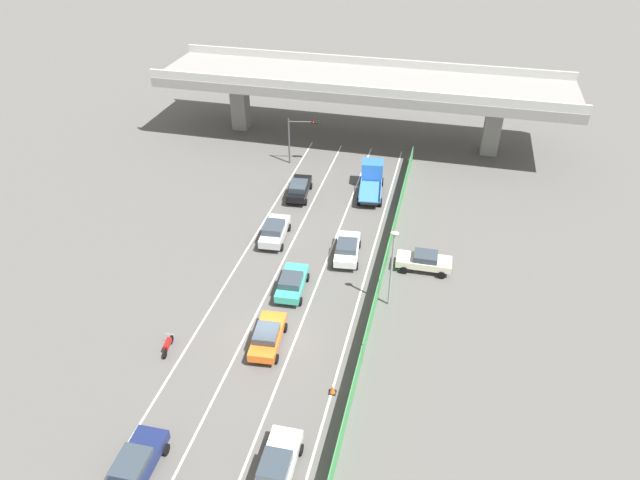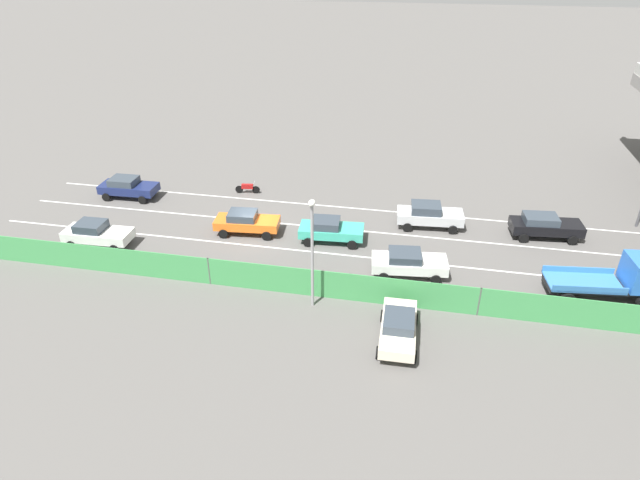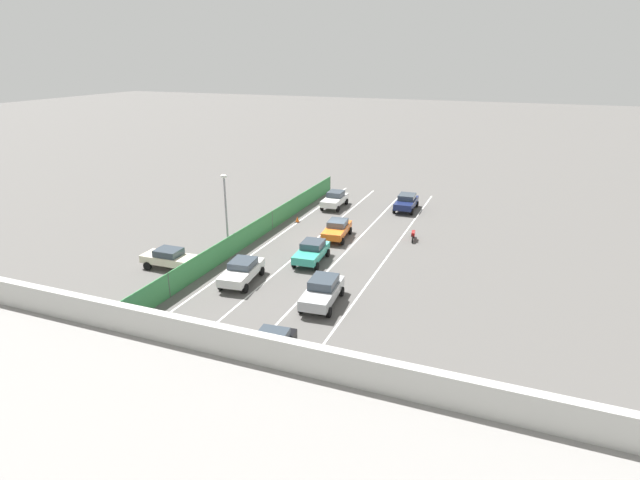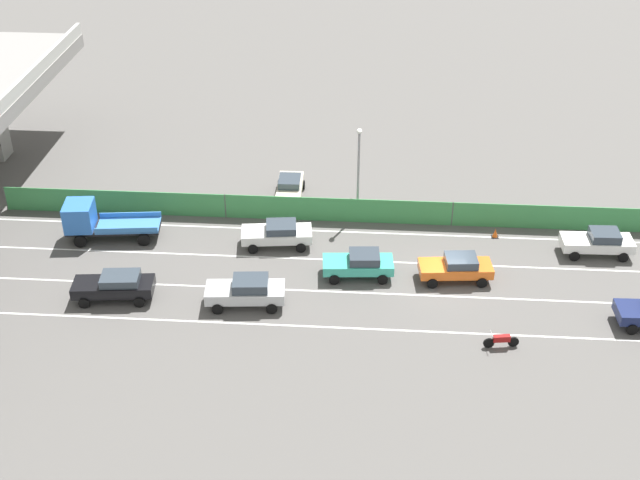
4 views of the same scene
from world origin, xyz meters
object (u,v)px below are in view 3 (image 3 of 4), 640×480
object	(u,v)px
street_lamp	(226,205)
car_taxi_orange	(337,229)
car_sedan_white	(335,199)
motorcycle	(413,235)
car_taxi_teal	(312,251)
traffic_light	(220,394)
car_sedan_black	(268,351)
parked_sedan_cream	(170,258)
traffic_cone	(297,219)
flatbed_truck_blue	(123,350)
car_hatchback_white	(242,270)
car_sedan_navy	(406,202)
car_sedan_silver	(322,290)

from	to	relation	value
street_lamp	car_taxi_orange	bearing A→B (deg)	-139.62
car_sedan_white	motorcycle	xyz separation A→B (m)	(-9.89, 7.13, -0.44)
car_taxi_teal	traffic_light	size ratio (longest dim) A/B	0.87
car_sedan_black	motorcycle	distance (m)	22.18
car_sedan_white	parked_sedan_cream	size ratio (longest dim) A/B	1.03
street_lamp	traffic_cone	distance (m)	10.07
car_sedan_black	traffic_cone	world-z (taller)	car_sedan_black
flatbed_truck_blue	motorcycle	distance (m)	26.86
flatbed_truck_blue	street_lamp	xyz separation A→B (m)	(4.14, -16.89, 2.64)
parked_sedan_cream	traffic_cone	bearing A→B (deg)	-107.09
car_hatchback_white	flatbed_truck_blue	size ratio (longest dim) A/B	0.76
car_sedan_navy	car_sedan_black	xyz separation A→B (m)	(0.36, 30.84, 0.01)
flatbed_truck_blue	parked_sedan_cream	bearing A→B (deg)	-62.53
car_taxi_orange	traffic_light	xyz separation A→B (m)	(-5.14, 26.98, 2.72)
car_taxi_orange	motorcycle	distance (m)	6.68
traffic_cone	parked_sedan_cream	bearing A→B (deg)	72.91
motorcycle	car_sedan_white	bearing A→B (deg)	-35.76
motorcycle	street_lamp	distance (m)	16.32
car_sedan_white	street_lamp	size ratio (longest dim) A/B	0.70
car_taxi_orange	motorcycle	bearing A→B (deg)	-162.54
parked_sedan_cream	car_sedan_navy	bearing A→B (deg)	-120.98
street_lamp	car_taxi_teal	bearing A→B (deg)	-177.20
car_hatchback_white	street_lamp	distance (m)	7.18
car_sedan_black	traffic_cone	distance (m)	24.42
car_hatchback_white	car_taxi_orange	world-z (taller)	car_taxi_orange
car_sedan_black	car_taxi_teal	bearing A→B (deg)	-76.54
car_sedan_navy	traffic_cone	world-z (taller)	car_sedan_navy
car_taxi_teal	car_sedan_silver	xyz separation A→B (m)	(-3.41, 6.40, 0.06)
car_taxi_teal	car_sedan_black	bearing A→B (deg)	103.46
car_taxi_teal	parked_sedan_cream	size ratio (longest dim) A/B	1.00
car_sedan_silver	motorcycle	bearing A→B (deg)	-101.66
car_taxi_orange	flatbed_truck_blue	world-z (taller)	flatbed_truck_blue
car_sedan_black	flatbed_truck_blue	xyz separation A→B (m)	(6.55, 3.13, 0.41)
car_sedan_navy	motorcycle	world-z (taller)	car_sedan_navy
car_sedan_silver	street_lamp	bearing A→B (deg)	-29.41
car_taxi_teal	car_taxi_orange	size ratio (longest dim) A/B	0.97
car_sedan_navy	traffic_light	size ratio (longest dim) A/B	0.88
car_taxi_orange	traffic_light	bearing A→B (deg)	100.80
car_sedan_black	flatbed_truck_blue	size ratio (longest dim) A/B	0.78
car_sedan_navy	parked_sedan_cream	bearing A→B (deg)	59.02
car_hatchback_white	car_sedan_navy	bearing A→B (deg)	-107.36
car_sedan_black	car_sedan_silver	xyz separation A→B (m)	(-0.03, -7.72, 0.03)
car_hatchback_white	parked_sedan_cream	distance (m)	6.28
car_sedan_white	traffic_cone	bearing A→B (deg)	75.65
traffic_light	traffic_cone	distance (m)	31.77
street_lamp	motorcycle	bearing A→B (deg)	-148.99
car_hatchback_white	flatbed_truck_blue	distance (m)	11.92
car_sedan_silver	street_lamp	distance (m)	12.67
car_sedan_white	car_hatchback_white	xyz separation A→B (m)	(-0.39, 20.32, -0.01)
car_taxi_orange	parked_sedan_cream	xyz separation A→B (m)	(9.42, 11.07, -0.01)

